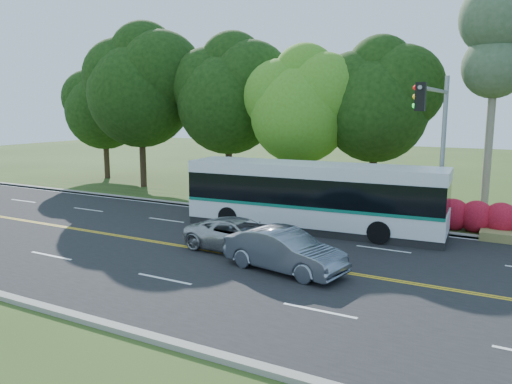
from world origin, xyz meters
The scene contains 12 objects.
ground centered at (0.00, 0.00, 0.00)m, with size 120.00×120.00×0.00m, color #2C4316.
road centered at (0.00, 0.00, 0.01)m, with size 60.00×14.00×0.02m, color black.
curb_north centered at (0.00, 7.15, 0.07)m, with size 60.00×0.30×0.15m, color gray.
curb_south centered at (0.00, -7.15, 0.07)m, with size 60.00×0.30×0.15m, color gray.
grass_verge centered at (0.00, 9.00, 0.05)m, with size 60.00×4.00×0.10m, color #2C4316.
lane_markings centered at (-0.09, 0.00, 0.02)m, with size 57.60×13.82×0.00m.
tree_row centered at (-5.15, 12.13, 6.73)m, with size 44.70×9.10×13.84m.
bougainvillea_hedge centered at (7.18, 8.15, 0.72)m, with size 9.50×2.25×1.50m.
traffic_signal centered at (6.49, 5.40, 4.67)m, with size 0.42×6.10×7.00m.
transit_bus centered at (1.22, 5.16, 1.55)m, with size 11.96×3.32×3.09m.
sedan centered at (2.65, -0.82, 0.75)m, with size 1.54×4.42×1.46m, color slate.
suv centered at (0.11, 0.50, 0.66)m, with size 2.13×4.61×1.28m, color #ADAFB1.
Camera 1 is at (9.75, -15.97, 5.64)m, focal length 35.00 mm.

